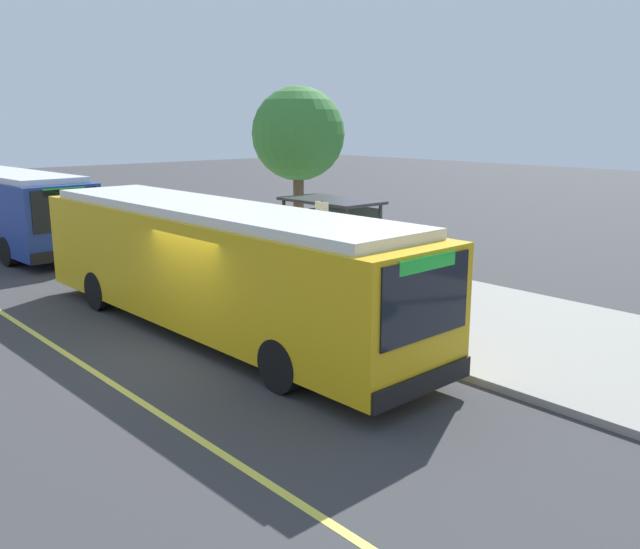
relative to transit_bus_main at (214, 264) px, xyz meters
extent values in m
plane|color=#38383A|center=(0.87, -1.01, -1.62)|extent=(120.00, 120.00, 0.00)
cube|color=gray|center=(0.87, 4.99, -1.54)|extent=(44.00, 6.40, 0.15)
cube|color=#E0D64C|center=(0.87, -3.21, -1.61)|extent=(36.00, 0.14, 0.01)
cube|color=gold|center=(-0.02, -0.01, -0.07)|extent=(12.18, 2.76, 2.40)
cube|color=silver|center=(-0.02, -0.01, 1.23)|extent=(11.21, 2.49, 0.20)
cube|color=black|center=(6.07, 0.10, 0.36)|extent=(0.08, 2.17, 1.34)
cube|color=black|center=(-0.04, 1.28, 0.22)|extent=(10.68, 0.22, 1.06)
cube|color=black|center=(-0.04, 1.28, -1.05)|extent=(11.53, 0.23, 0.28)
cube|color=#26D83F|center=(6.07, 0.10, 0.95)|extent=(0.05, 1.40, 0.24)
cube|color=black|center=(6.08, 0.10, -1.09)|extent=(0.12, 2.50, 0.36)
cylinder|color=black|center=(3.73, 1.21, -1.12)|extent=(1.00, 0.30, 1.00)
cylinder|color=black|center=(3.77, -1.10, -1.12)|extent=(1.00, 0.30, 1.00)
cylinder|color=black|center=(-3.68, 1.08, -1.12)|extent=(1.00, 0.30, 1.00)
cylinder|color=black|center=(-3.64, -1.23, -1.12)|extent=(1.00, 0.30, 1.00)
cube|color=navy|center=(-14.24, -0.19, -0.07)|extent=(11.09, 3.10, 2.40)
cube|color=black|center=(-8.74, 0.09, 0.36)|extent=(0.15, 2.17, 1.34)
cube|color=black|center=(-14.30, 1.10, 0.22)|extent=(9.65, 0.53, 1.06)
cube|color=yellow|center=(-14.30, 1.10, -1.05)|extent=(10.41, 0.55, 0.28)
cube|color=#26D83F|center=(-8.74, 0.09, 0.95)|extent=(0.10, 1.40, 0.24)
cube|color=black|center=(-8.73, 0.09, -1.09)|extent=(0.21, 2.50, 0.36)
cylinder|color=black|center=(-10.90, 1.13, -1.12)|extent=(1.01, 0.33, 1.00)
cylinder|color=black|center=(-10.78, -1.17, -1.12)|extent=(1.01, 0.33, 1.00)
cylinder|color=black|center=(-17.58, 0.80, -1.12)|extent=(1.01, 0.33, 1.00)
cylinder|color=#333338|center=(0.17, 5.29, -0.27)|extent=(0.10, 0.10, 2.40)
cylinder|color=#333338|center=(0.17, 3.99, -0.27)|extent=(0.10, 0.10, 2.40)
cylinder|color=#333338|center=(-2.43, 5.29, -0.27)|extent=(0.10, 0.10, 2.40)
cylinder|color=#333338|center=(-2.43, 3.99, -0.27)|extent=(0.10, 0.10, 2.40)
cube|color=#333338|center=(-1.13, 4.64, 0.97)|extent=(2.90, 1.60, 0.08)
cube|color=#4C606B|center=(-1.13, 5.29, -0.27)|extent=(2.47, 0.04, 2.16)
cube|color=navy|center=(-2.43, 4.64, -0.32)|extent=(0.06, 1.11, 1.82)
cube|color=brown|center=(-1.06, 4.85, -1.02)|extent=(1.60, 0.44, 0.06)
cube|color=brown|center=(-1.06, 5.09, -0.74)|extent=(1.60, 0.05, 0.44)
cube|color=#333338|center=(-1.78, 4.85, -1.24)|extent=(0.08, 0.40, 0.45)
cube|color=#333338|center=(-0.34, 4.85, -1.24)|extent=(0.08, 0.40, 0.45)
cylinder|color=#333338|center=(1.05, 2.36, -0.07)|extent=(0.07, 0.07, 2.80)
cube|color=white|center=(1.05, 2.34, 1.03)|extent=(0.44, 0.03, 0.56)
cube|color=red|center=(1.05, 2.32, 1.03)|extent=(0.40, 0.01, 0.16)
cylinder|color=brown|center=(-4.80, 6.53, 0.05)|extent=(0.36, 0.36, 3.04)
sphere|color=#387A33|center=(-4.80, 6.53, 2.74)|extent=(3.10, 3.10, 3.10)
camera|label=1|loc=(12.76, -8.18, 3.17)|focal=37.92mm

